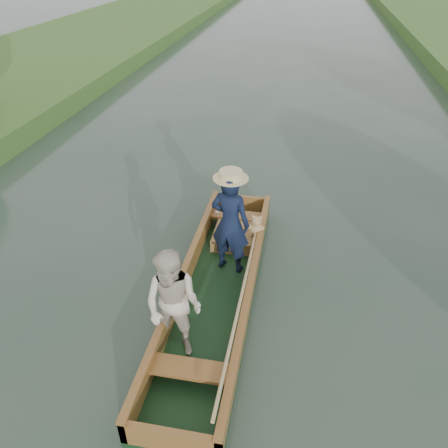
# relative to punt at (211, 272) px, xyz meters

# --- Properties ---
(ground) EXTENTS (120.00, 120.00, 0.00)m
(ground) POSITION_rel_punt_xyz_m (0.06, 0.10, -0.56)
(ground) COLOR #283D30
(ground) RESTS_ON ground
(trees_far) EXTENTS (20.99, 4.02, 4.42)m
(trees_far) POSITION_rel_punt_xyz_m (1.97, 3.65, 1.91)
(trees_far) COLOR #47331E
(trees_far) RESTS_ON ground
(punt) EXTENTS (1.29, 5.00, 1.81)m
(punt) POSITION_rel_punt_xyz_m (0.00, 0.00, 0.00)
(punt) COLOR black
(punt) RESTS_ON ground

